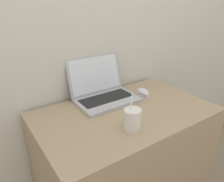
% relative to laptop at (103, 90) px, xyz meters
% --- Properties ---
extents(wall_back, '(7.00, 0.04, 2.50)m').
position_rel_laptop_xyz_m(wall_back, '(0.02, 0.14, 0.44)').
color(wall_back, silver).
rests_on(wall_back, ground_plane).
extents(desk, '(1.01, 0.62, 0.75)m').
position_rel_laptop_xyz_m(desk, '(0.02, -0.21, -0.43)').
color(desk, tan).
rests_on(desk, ground_plane).
extents(laptop, '(0.38, 0.31, 0.26)m').
position_rel_laptop_xyz_m(laptop, '(0.00, 0.00, 0.00)').
color(laptop, '#ADADB2').
rests_on(laptop, desk).
extents(drink_cup, '(0.09, 0.09, 0.18)m').
position_rel_laptop_xyz_m(drink_cup, '(-0.06, -0.37, -0.00)').
color(drink_cup, silver).
rests_on(drink_cup, desk).
extents(computer_mouse, '(0.06, 0.11, 0.04)m').
position_rel_laptop_xyz_m(computer_mouse, '(0.25, -0.10, -0.04)').
color(computer_mouse, white).
rests_on(computer_mouse, desk).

